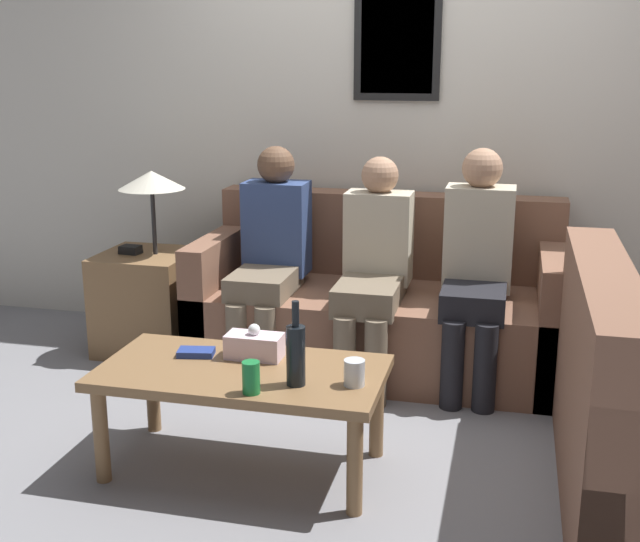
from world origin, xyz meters
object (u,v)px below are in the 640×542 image
Objects in this scene: coffee_table at (242,382)px; person_left at (270,251)px; wine_bottle at (296,353)px; drinking_glass at (354,373)px; person_right at (477,262)px; couch_main at (380,308)px; person_middle at (374,264)px.

person_left is at bearing 101.47° from coffee_table.
drinking_glass is at bearing 12.01° from wine_bottle.
person_right is at bearing 52.53° from coffee_table.
coffee_table is 1.20m from person_left.
couch_main reaches higher than wine_bottle.
person_right is (0.51, -0.19, 0.34)m from couch_main.
person_left is at bearing 111.15° from wine_bottle.
person_right is at bearing -2.11° from person_left.
person_left is at bearing 120.03° from drinking_glass.
wine_bottle is 1.36m from person_right.
person_right is at bearing -20.60° from couch_main.
drinking_glass is at bearing -83.60° from person_middle.
couch_main is at bearing 95.51° from drinking_glass.
wine_bottle is 0.23m from drinking_glass.
couch_main is at bearing 15.07° from person_left.
couch_main is 1.68× the size of person_middle.
couch_main is 1.63× the size of person_left.
drinking_glass is at bearing -108.03° from person_right.
person_left reaches higher than coffee_table.
couch_main is 5.85× the size of wine_bottle.
coffee_table is 0.99× the size of person_middle.
person_left is (-0.49, 1.26, 0.08)m from wine_bottle.
person_right reaches higher than coffee_table.
person_right reaches higher than wine_bottle.
drinking_glass is at bearing -84.49° from couch_main.
wine_bottle is at bearing -116.06° from person_right.
person_left is 0.98× the size of person_right.
drinking_glass is (0.21, 0.05, -0.07)m from wine_bottle.
person_left is (-0.57, -0.15, 0.32)m from couch_main.
coffee_table is 1.17m from person_middle.
person_middle reaches higher than wine_bottle.
person_left reaches higher than person_middle.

